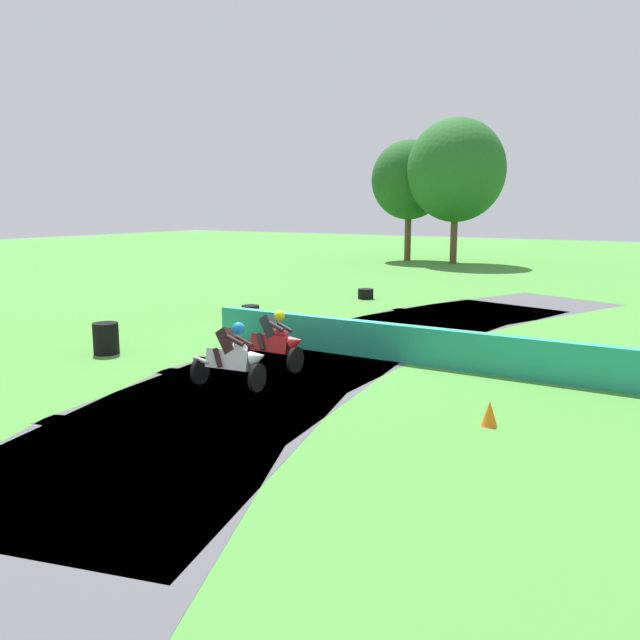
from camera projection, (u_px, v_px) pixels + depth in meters
The scene contains 11 objects.
ground_plane at pixel (329, 351), 17.02m from camera, with size 120.00×120.00×0.00m, color #428433.
track_asphalt at pixel (358, 355), 16.57m from camera, with size 8.25×28.90×0.01m.
safety_barrier at pixel (533, 359), 14.28m from camera, with size 0.30×17.21×0.90m, color #239375.
motorcycle_lead_red at pixel (274, 341), 15.15m from camera, with size 1.68×0.78×1.43m.
motorcycle_chase_white at pixel (233, 357), 13.59m from camera, with size 1.67×0.90×1.43m.
tire_stack_near at pixel (366, 294), 26.54m from camera, with size 0.63×0.63×0.40m.
tire_stack_mid_a at pixel (250, 311), 22.20m from camera, with size 0.60×0.60×0.40m.
tire_stack_mid_b at pixel (106, 338), 16.70m from camera, with size 0.64×0.64×0.80m.
traffic_cone at pixel (489, 413), 11.28m from camera, with size 0.28×0.28×0.44m, color orange.
tree_far_right at pixel (456, 170), 41.26m from camera, with size 6.17×6.17×9.14m.
tree_mid_rise at pixel (409, 180), 43.91m from camera, with size 5.03×5.03×8.03m.
Camera 1 is at (8.68, -14.17, 3.76)m, focal length 36.83 mm.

